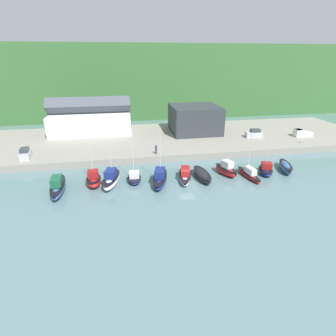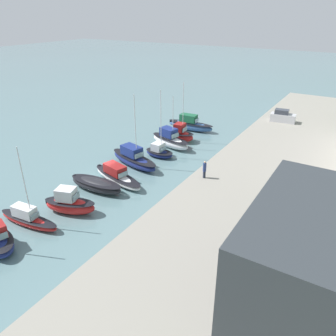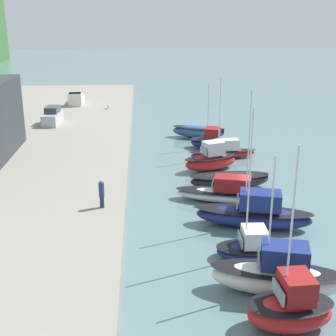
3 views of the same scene
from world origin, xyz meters
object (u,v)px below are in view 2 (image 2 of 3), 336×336
at_px(moored_boat_6, 96,185).
at_px(parked_car_0, 283,117).
at_px(person_on_quay, 204,169).
at_px(moored_boat_2, 170,140).
at_px(moored_boat_7, 70,204).
at_px(moored_boat_8, 28,218).
at_px(moored_boat_3, 159,152).
at_px(moored_boat_4, 134,159).
at_px(moored_boat_5, 117,176).
at_px(moored_boat_1, 181,135).
at_px(moored_boat_0, 190,124).

xyz_separation_m(moored_boat_6, parked_car_0, (-33.58, 12.99, 1.64)).
bearing_deg(moored_boat_6, person_on_quay, 120.20).
bearing_deg(moored_boat_6, moored_boat_2, 175.48).
relative_size(moored_boat_7, person_on_quay, 2.74).
bearing_deg(moored_boat_8, moored_boat_3, 168.37).
height_order(moored_boat_3, moored_boat_6, moored_boat_3).
xyz_separation_m(moored_boat_4, moored_boat_5, (4.80, 1.03, -0.25)).
bearing_deg(moored_boat_6, moored_boat_8, -9.87).
relative_size(moored_boat_2, person_on_quay, 3.75).
xyz_separation_m(moored_boat_5, parked_car_0, (-30.57, 12.32, 1.61)).
relative_size(moored_boat_5, moored_boat_8, 1.03).
bearing_deg(moored_boat_2, moored_boat_8, 10.47).
xyz_separation_m(moored_boat_4, moored_boat_6, (7.81, 0.36, -0.28)).
distance_m(moored_boat_1, parked_car_0, 19.06).
height_order(moored_boat_4, moored_boat_7, moored_boat_4).
height_order(moored_boat_4, moored_boat_8, moored_boat_4).
bearing_deg(moored_boat_0, moored_boat_1, 9.51).
distance_m(moored_boat_1, moored_boat_6, 19.21).
bearing_deg(parked_car_0, moored_boat_0, -63.98).
height_order(moored_boat_1, moored_boat_5, moored_boat_1).
height_order(moored_boat_0, parked_car_0, parked_car_0).
bearing_deg(moored_boat_8, parked_car_0, 155.27).
height_order(moored_boat_4, moored_boat_6, moored_boat_4).
bearing_deg(person_on_quay, moored_boat_0, -147.53).
bearing_deg(moored_boat_7, moored_boat_2, 161.72).
bearing_deg(moored_boat_3, parked_car_0, 152.05).
bearing_deg(moored_boat_6, moored_boat_1, 175.13).
bearing_deg(person_on_quay, moored_boat_3, -118.32).
relative_size(moored_boat_4, moored_boat_5, 1.14).
distance_m(moored_boat_1, moored_boat_8, 27.94).
distance_m(moored_boat_3, person_on_quay, 11.19).
distance_m(moored_boat_4, person_on_quay, 11.12).
relative_size(moored_boat_4, moored_boat_6, 1.38).
relative_size(moored_boat_1, moored_boat_5, 1.08).
bearing_deg(parked_car_0, person_on_quay, -11.60).
xyz_separation_m(moored_boat_2, moored_boat_8, (24.90, -1.38, -0.39)).
bearing_deg(moored_boat_5, person_on_quay, 125.69).
bearing_deg(moored_boat_3, moored_boat_6, -2.62).
relative_size(moored_boat_5, moored_boat_6, 1.21).
height_order(moored_boat_8, person_on_quay, moored_boat_8).
relative_size(parked_car_0, person_on_quay, 2.05).
height_order(moored_boat_0, moored_boat_8, moored_boat_8).
relative_size(moored_boat_7, parked_car_0, 1.34).
bearing_deg(moored_boat_8, person_on_quay, 137.08).
xyz_separation_m(moored_boat_0, moored_boat_5, (21.83, 1.39, -0.25)).
xyz_separation_m(moored_boat_3, moored_boat_4, (4.44, -1.27, 0.27)).
bearing_deg(parked_car_0, moored_boat_4, -33.90).
height_order(moored_boat_0, moored_boat_6, moored_boat_0).
xyz_separation_m(moored_boat_0, moored_boat_1, (5.64, 1.27, 0.10)).
height_order(moored_boat_1, parked_car_0, moored_boat_1).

